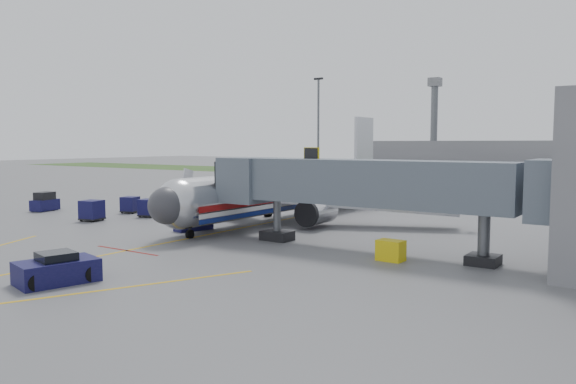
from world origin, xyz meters
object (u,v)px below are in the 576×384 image
Objects in this scene: pushback_tug at (57,270)px; ramp_worker at (208,207)px; belt_loader at (194,225)px; baggage_tug at (45,203)px; airliner at (288,191)px.

ramp_worker reaches higher than pushback_tug.
belt_loader reaches higher than ramp_worker.
pushback_tug is at bearing -68.90° from belt_loader.
baggage_tug reaches higher than ramp_worker.
airliner is 26.74m from baggage_tug.
airliner is 9.11× the size of belt_loader.
pushback_tug is (4.00, -27.04, -1.97)m from airliner.
airliner is 8.24m from ramp_worker.
ramp_worker is (-11.45, 23.98, 0.22)m from pushback_tug.
pushback_tug is at bearing -81.59° from airliner.
baggage_tug is at bearing 148.72° from pushback_tug.
airliner is at bearing 98.41° from pushback_tug.
belt_loader is at bearing -1.95° from baggage_tug.
ramp_worker is (17.50, 6.39, 0.01)m from baggage_tug.
ramp_worker is at bearing 20.06° from baggage_tug.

